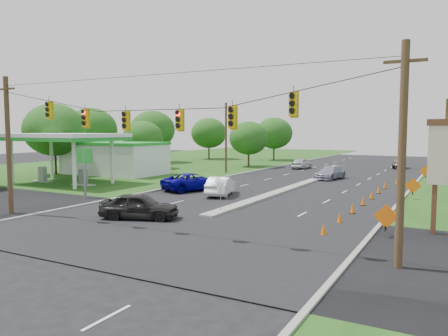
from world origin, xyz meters
The scene contains 37 objects.
ground centered at (0.00, 0.00, 0.00)m, with size 160.00×160.00×0.00m, color black.
grass_left centered at (-30.00, 20.00, 0.00)m, with size 40.00×160.00×0.06m, color #1E4714.
cross_street centered at (0.00, 0.00, 0.00)m, with size 160.00×14.00×0.02m, color black.
curb_left centered at (-10.10, 30.00, 0.00)m, with size 0.25×110.00×0.16m, color gray.
curb_right centered at (10.10, 30.00, 0.00)m, with size 0.25×110.00×0.16m, color gray.
median centered at (0.00, 21.00, 0.00)m, with size 1.00×34.00×0.18m, color gray.
median_sign centered at (0.00, 6.00, 1.46)m, with size 0.55×0.06×2.05m.
signal_span centered at (-0.05, -1.00, 4.97)m, with size 25.60×0.32×9.00m.
utility_pole_far_left centered at (-12.50, 30.00, 4.50)m, with size 0.28×0.28×9.00m, color #422D1C.
utility_pole_far_right centered at (12.50, 35.00, 4.50)m, with size 0.28×0.28×9.00m, color #422D1C.
gas_station centered at (-23.64, 20.24, 2.58)m, with size 18.40×19.70×5.20m.
cone_0 centered at (7.84, 3.00, 0.35)m, with size 0.32×0.32×0.70m, color #E96402.
cone_1 centered at (7.84, 6.50, 0.35)m, with size 0.32×0.32×0.70m, color #E96402.
cone_2 centered at (7.84, 10.00, 0.35)m, with size 0.32×0.32×0.70m, color #E96402.
cone_3 centered at (7.84, 13.50, 0.35)m, with size 0.32×0.32×0.70m, color #E96402.
cone_4 centered at (7.84, 17.00, 0.35)m, with size 0.32×0.32×0.70m, color #E96402.
cone_5 centered at (7.84, 20.50, 0.35)m, with size 0.32×0.32×0.70m, color #E96402.
cone_6 centered at (7.84, 24.00, 0.35)m, with size 0.32×0.32×0.70m, color #E96402.
cone_7 centered at (8.44, 27.50, 0.35)m, with size 0.32×0.32×0.70m, color #E96402.
cone_8 centered at (8.44, 31.00, 0.35)m, with size 0.32×0.32×0.70m, color #E96402.
cone_9 centered at (8.44, 34.50, 0.35)m, with size 0.32×0.32×0.70m, color #E96402.
work_sign_0 centered at (10.80, 4.00, 1.09)m, with size 1.27×0.58×1.37m.
work_sign_1 centered at (10.80, 18.00, 1.09)m, with size 1.27×0.58×1.37m.
work_sign_2 centered at (10.80, 32.00, 1.09)m, with size 1.27×0.58×1.37m.
tree_1 centered at (-30.00, 18.00, 5.58)m, with size 7.56×7.56×8.82m.
tree_2 centered at (-26.00, 30.00, 4.34)m, with size 5.88×5.88×6.86m.
tree_3 centered at (-32.00, 40.00, 5.58)m, with size 7.56×7.56×8.82m.
tree_4 centered at (-28.00, 52.00, 4.96)m, with size 6.72×6.72×7.84m.
tree_5 centered at (-14.00, 40.00, 4.34)m, with size 5.88×5.88×6.86m.
tree_6 centered at (-16.00, 55.00, 4.96)m, with size 6.72×6.72×7.84m.
tree_14 centered at (-34.00, 28.00, 5.58)m, with size 7.56×7.56×8.82m.
black_sedan centered at (-3.39, 1.69, 0.83)m, with size 1.95×4.86×1.66m, color black.
white_sedan centered at (-3.85, 12.94, 0.80)m, with size 1.70×4.89×1.61m, color white.
blue_pickup centered at (-7.54, 14.29, 0.81)m, with size 2.67×5.80×1.61m, color #070080.
silver_car_far centered at (1.14, 29.52, 0.74)m, with size 2.07×5.09×1.48m, color #908EA9.
silver_car_oncoming centered at (-6.05, 40.98, 0.79)m, with size 1.86×4.61×1.57m, color #BCBCBE.
dark_car_receding centered at (6.30, 48.20, 0.71)m, with size 1.50×4.31×1.42m, color black.
Camera 1 is at (14.01, -19.32, 5.56)m, focal length 35.00 mm.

